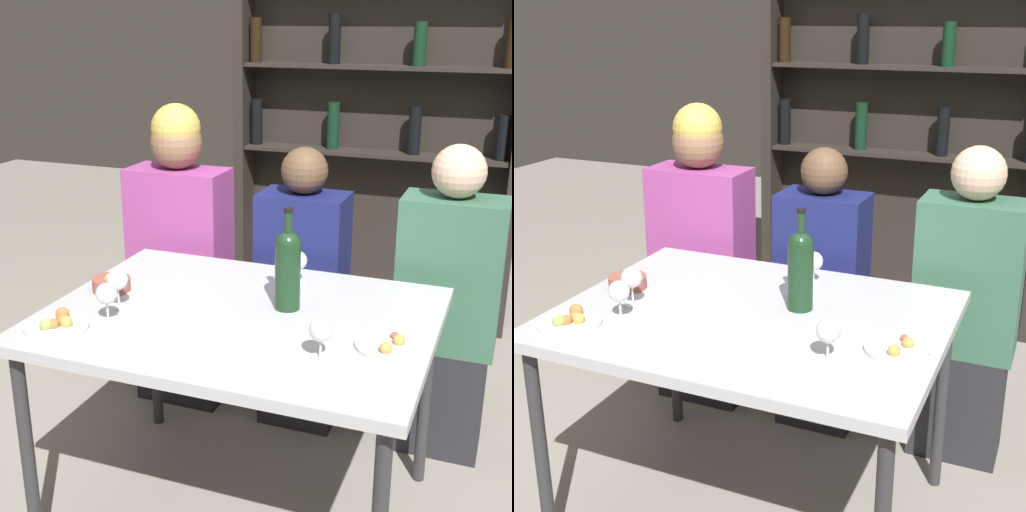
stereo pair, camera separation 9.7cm
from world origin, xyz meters
The scene contains 14 objects.
ground_plane centered at (0.00, 0.00, 0.00)m, with size 10.00×10.00×0.00m, color gray.
dining_table centered at (0.00, 0.00, 0.70)m, with size 1.23×0.95×0.77m.
wine_rack_wall centered at (0.00, 1.97, 1.10)m, with size 1.58×0.21×2.13m.
wine_bottle centered at (0.13, 0.10, 0.91)m, with size 0.08×0.08×0.34m.
wine_glass_0 centered at (0.33, -0.21, 0.85)m, with size 0.07×0.07×0.12m.
wine_glass_1 centered at (-0.39, -0.10, 0.86)m, with size 0.07×0.07×0.13m.
wine_glass_2 centered at (0.09, 0.33, 0.85)m, with size 0.07×0.07×0.12m.
wine_glass_3 centered at (-0.36, -0.21, 0.85)m, with size 0.07×0.07×0.13m.
food_plate_0 centered at (0.50, -0.08, 0.78)m, with size 0.19×0.19×0.04m.
food_plate_1 centered at (-0.48, -0.30, 0.78)m, with size 0.20×0.20×0.05m.
snack_bowl centered at (-0.49, 0.03, 0.79)m, with size 0.13×0.13×0.06m.
seated_person_left centered at (-0.56, 0.67, 0.65)m, with size 0.42×0.22×1.34m.
seated_person_center centered at (0.00, 0.67, 0.56)m, with size 0.35×0.22×1.19m.
seated_person_right centered at (0.58, 0.67, 0.59)m, with size 0.38×0.22×1.24m.
Camera 2 is at (0.90, -1.91, 1.68)m, focal length 50.00 mm.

